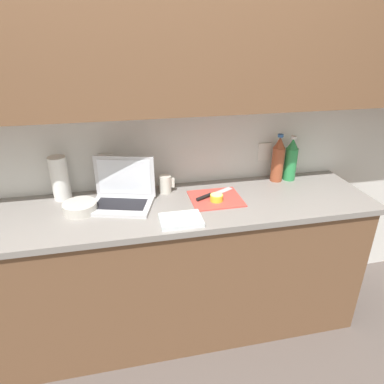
{
  "coord_description": "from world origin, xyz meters",
  "views": [
    {
      "loc": [
        -0.2,
        -1.74,
        1.82
      ],
      "look_at": [
        0.17,
        -0.01,
        0.99
      ],
      "focal_mm": 32.0,
      "sensor_mm": 36.0,
      "label": 1
    }
  ],
  "objects_px": {
    "bottle_oil_tall": "(291,160)",
    "paper_towel_roll": "(60,178)",
    "knife": "(208,196)",
    "bottle_green_soda": "(278,160)",
    "measuring_cup": "(165,184)",
    "cutting_board": "(216,199)",
    "bowl_white": "(80,207)",
    "laptop": "(122,194)",
    "lemon_half_cut": "(216,198)"
  },
  "relations": [
    {
      "from": "paper_towel_roll",
      "to": "laptop",
      "type": "bearing_deg",
      "value": -21.89
    },
    {
      "from": "bowl_white",
      "to": "lemon_half_cut",
      "type": "bearing_deg",
      "value": -2.85
    },
    {
      "from": "laptop",
      "to": "lemon_half_cut",
      "type": "distance_m",
      "value": 0.55
    },
    {
      "from": "cutting_board",
      "to": "bottle_oil_tall",
      "type": "relative_size",
      "value": 1.0
    },
    {
      "from": "bottle_oil_tall",
      "to": "cutting_board",
      "type": "bearing_deg",
      "value": -161.23
    },
    {
      "from": "measuring_cup",
      "to": "paper_towel_roll",
      "type": "relative_size",
      "value": 0.41
    },
    {
      "from": "bottle_green_soda",
      "to": "paper_towel_roll",
      "type": "height_order",
      "value": "bottle_green_soda"
    },
    {
      "from": "cutting_board",
      "to": "knife",
      "type": "relative_size",
      "value": 1.15
    },
    {
      "from": "knife",
      "to": "bowl_white",
      "type": "relative_size",
      "value": 1.42
    },
    {
      "from": "cutting_board",
      "to": "measuring_cup",
      "type": "bearing_deg",
      "value": 149.65
    },
    {
      "from": "measuring_cup",
      "to": "bottle_green_soda",
      "type": "bearing_deg",
      "value": 2.16
    },
    {
      "from": "bottle_oil_tall",
      "to": "paper_towel_roll",
      "type": "bearing_deg",
      "value": 179.65
    },
    {
      "from": "knife",
      "to": "bottle_oil_tall",
      "type": "height_order",
      "value": "bottle_oil_tall"
    },
    {
      "from": "cutting_board",
      "to": "lemon_half_cut",
      "type": "xyz_separation_m",
      "value": [
        -0.01,
        -0.03,
        0.02
      ]
    },
    {
      "from": "bottle_green_soda",
      "to": "bowl_white",
      "type": "height_order",
      "value": "bottle_green_soda"
    },
    {
      "from": "lemon_half_cut",
      "to": "paper_towel_roll",
      "type": "bearing_deg",
      "value": 165.12
    },
    {
      "from": "knife",
      "to": "paper_towel_roll",
      "type": "relative_size",
      "value": 1.0
    },
    {
      "from": "laptop",
      "to": "lemon_half_cut",
      "type": "height_order",
      "value": "laptop"
    },
    {
      "from": "laptop",
      "to": "bowl_white",
      "type": "height_order",
      "value": "laptop"
    },
    {
      "from": "cutting_board",
      "to": "bowl_white",
      "type": "bearing_deg",
      "value": 179.7
    },
    {
      "from": "lemon_half_cut",
      "to": "measuring_cup",
      "type": "relative_size",
      "value": 0.71
    },
    {
      "from": "measuring_cup",
      "to": "paper_towel_roll",
      "type": "bearing_deg",
      "value": 176.51
    },
    {
      "from": "lemon_half_cut",
      "to": "bottle_green_soda",
      "type": "relative_size",
      "value": 0.24
    },
    {
      "from": "laptop",
      "to": "measuring_cup",
      "type": "xyz_separation_m",
      "value": [
        0.26,
        0.1,
        -0.01
      ]
    },
    {
      "from": "laptop",
      "to": "knife",
      "type": "relative_size",
      "value": 1.55
    },
    {
      "from": "cutting_board",
      "to": "paper_towel_roll",
      "type": "xyz_separation_m",
      "value": [
        -0.89,
        0.2,
        0.13
      ]
    },
    {
      "from": "cutting_board",
      "to": "lemon_half_cut",
      "type": "height_order",
      "value": "lemon_half_cut"
    },
    {
      "from": "knife",
      "to": "cutting_board",
      "type": "bearing_deg",
      "value": -60.84
    },
    {
      "from": "laptop",
      "to": "knife",
      "type": "xyz_separation_m",
      "value": [
        0.5,
        -0.04,
        -0.05
      ]
    },
    {
      "from": "knife",
      "to": "measuring_cup",
      "type": "height_order",
      "value": "measuring_cup"
    },
    {
      "from": "cutting_board",
      "to": "knife",
      "type": "distance_m",
      "value": 0.05
    },
    {
      "from": "cutting_board",
      "to": "bottle_green_soda",
      "type": "bearing_deg",
      "value": 22.14
    },
    {
      "from": "lemon_half_cut",
      "to": "measuring_cup",
      "type": "distance_m",
      "value": 0.34
    },
    {
      "from": "bottle_green_soda",
      "to": "measuring_cup",
      "type": "relative_size",
      "value": 2.96
    },
    {
      "from": "paper_towel_roll",
      "to": "measuring_cup",
      "type": "bearing_deg",
      "value": -3.49
    },
    {
      "from": "bottle_oil_tall",
      "to": "bowl_white",
      "type": "height_order",
      "value": "bottle_oil_tall"
    },
    {
      "from": "bottle_oil_tall",
      "to": "knife",
      "type": "bearing_deg",
      "value": -164.48
    },
    {
      "from": "bowl_white",
      "to": "cutting_board",
      "type": "bearing_deg",
      "value": -0.3
    },
    {
      "from": "laptop",
      "to": "paper_towel_roll",
      "type": "relative_size",
      "value": 1.54
    },
    {
      "from": "cutting_board",
      "to": "lemon_half_cut",
      "type": "bearing_deg",
      "value": -99.99
    },
    {
      "from": "laptop",
      "to": "lemon_half_cut",
      "type": "relative_size",
      "value": 5.36
    },
    {
      "from": "measuring_cup",
      "to": "laptop",
      "type": "bearing_deg",
      "value": -158.5
    },
    {
      "from": "laptop",
      "to": "paper_towel_roll",
      "type": "bearing_deg",
      "value": 174.57
    },
    {
      "from": "bottle_oil_tall",
      "to": "paper_towel_roll",
      "type": "xyz_separation_m",
      "value": [
        -1.46,
        0.01,
        -0.01
      ]
    },
    {
      "from": "laptop",
      "to": "bowl_white",
      "type": "bearing_deg",
      "value": -150.04
    },
    {
      "from": "lemon_half_cut",
      "to": "paper_towel_roll",
      "type": "height_order",
      "value": "paper_towel_roll"
    },
    {
      "from": "knife",
      "to": "lemon_half_cut",
      "type": "distance_m",
      "value": 0.07
    },
    {
      "from": "measuring_cup",
      "to": "cutting_board",
      "type": "bearing_deg",
      "value": -30.35
    },
    {
      "from": "lemon_half_cut",
      "to": "measuring_cup",
      "type": "xyz_separation_m",
      "value": [
        -0.27,
        0.2,
        0.03
      ]
    },
    {
      "from": "lemon_half_cut",
      "to": "bowl_white",
      "type": "relative_size",
      "value": 0.41
    }
  ]
}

